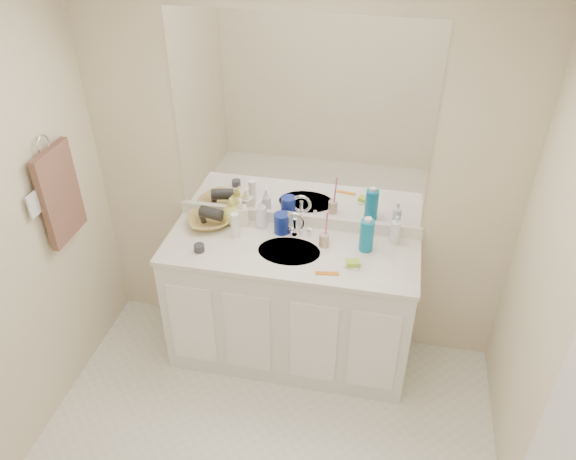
# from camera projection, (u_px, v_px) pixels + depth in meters

# --- Properties ---
(ceiling) EXTENTS (2.60, 2.60, 0.02)m
(ceiling) POSITION_uv_depth(u_px,v_px,m) (219.00, 32.00, 1.62)
(ceiling) COLOR white
(ceiling) RESTS_ON wall_back
(wall_back) EXTENTS (2.60, 0.02, 2.40)m
(wall_back) POSITION_uv_depth(u_px,v_px,m) (299.00, 179.00, 3.35)
(wall_back) COLOR beige
(wall_back) RESTS_ON floor
(vanity_cabinet) EXTENTS (1.50, 0.55, 0.85)m
(vanity_cabinet) POSITION_uv_depth(u_px,v_px,m) (290.00, 307.00, 3.56)
(vanity_cabinet) COLOR silver
(vanity_cabinet) RESTS_ON floor
(countertop) EXTENTS (1.52, 0.57, 0.03)m
(countertop) POSITION_uv_depth(u_px,v_px,m) (290.00, 251.00, 3.31)
(countertop) COLOR white
(countertop) RESTS_ON vanity_cabinet
(backsplash) EXTENTS (1.52, 0.03, 0.08)m
(backsplash) POSITION_uv_depth(u_px,v_px,m) (298.00, 220.00, 3.49)
(backsplash) COLOR white
(backsplash) RESTS_ON countertop
(sink_basin) EXTENTS (0.37, 0.37, 0.02)m
(sink_basin) POSITION_uv_depth(u_px,v_px,m) (289.00, 253.00, 3.30)
(sink_basin) COLOR beige
(sink_basin) RESTS_ON countertop
(faucet) EXTENTS (0.02, 0.02, 0.11)m
(faucet) POSITION_uv_depth(u_px,v_px,m) (295.00, 226.00, 3.40)
(faucet) COLOR silver
(faucet) RESTS_ON countertop
(mirror) EXTENTS (1.48, 0.01, 1.20)m
(mirror) POSITION_uv_depth(u_px,v_px,m) (300.00, 123.00, 3.14)
(mirror) COLOR white
(mirror) RESTS_ON wall_back
(blue_mug) EXTENTS (0.12, 0.12, 0.13)m
(blue_mug) POSITION_uv_depth(u_px,v_px,m) (282.00, 223.00, 3.42)
(blue_mug) COLOR navy
(blue_mug) RESTS_ON countertop
(tan_cup) EXTENTS (0.07, 0.07, 0.08)m
(tan_cup) POSITION_uv_depth(u_px,v_px,m) (324.00, 240.00, 3.31)
(tan_cup) COLOR tan
(tan_cup) RESTS_ON countertop
(toothbrush) EXTENTS (0.02, 0.04, 0.20)m
(toothbrush) POSITION_uv_depth(u_px,v_px,m) (326.00, 225.00, 3.25)
(toothbrush) COLOR #E83D9D
(toothbrush) RESTS_ON tan_cup
(mouthwash_bottle) EXTENTS (0.10, 0.10, 0.20)m
(mouthwash_bottle) POSITION_uv_depth(u_px,v_px,m) (367.00, 236.00, 3.25)
(mouthwash_bottle) COLOR #0C739A
(mouthwash_bottle) RESTS_ON countertop
(clear_pump_bottle) EXTENTS (0.06, 0.06, 0.15)m
(clear_pump_bottle) POSITION_uv_depth(u_px,v_px,m) (395.00, 233.00, 3.31)
(clear_pump_bottle) COLOR white
(clear_pump_bottle) RESTS_ON countertop
(soap_dish) EXTENTS (0.10, 0.09, 0.01)m
(soap_dish) POSITION_uv_depth(u_px,v_px,m) (352.00, 266.00, 3.17)
(soap_dish) COLOR white
(soap_dish) RESTS_ON countertop
(green_soap) EXTENTS (0.09, 0.07, 0.03)m
(green_soap) POSITION_uv_depth(u_px,v_px,m) (353.00, 263.00, 3.16)
(green_soap) COLOR #A1CB31
(green_soap) RESTS_ON soap_dish
(orange_comb) EXTENTS (0.14, 0.05, 0.01)m
(orange_comb) POSITION_uv_depth(u_px,v_px,m) (327.00, 273.00, 3.11)
(orange_comb) COLOR orange
(orange_comb) RESTS_ON countertop
(dark_jar) EXTENTS (0.08, 0.08, 0.04)m
(dark_jar) POSITION_uv_depth(u_px,v_px,m) (199.00, 248.00, 3.28)
(dark_jar) COLOR #2E2E34
(dark_jar) RESTS_ON countertop
(extra_white_bottle) EXTENTS (0.06, 0.06, 0.16)m
(extra_white_bottle) POSITION_uv_depth(u_px,v_px,m) (235.00, 225.00, 3.37)
(extra_white_bottle) COLOR white
(extra_white_bottle) RESTS_ON countertop
(soap_bottle_white) EXTENTS (0.08, 0.08, 0.19)m
(soap_bottle_white) POSITION_uv_depth(u_px,v_px,m) (261.00, 213.00, 3.45)
(soap_bottle_white) COLOR white
(soap_bottle_white) RESTS_ON countertop
(soap_bottle_cream) EXTENTS (0.10, 0.10, 0.18)m
(soap_bottle_cream) POSITION_uv_depth(u_px,v_px,m) (241.00, 212.00, 3.48)
(soap_bottle_cream) COLOR #FDECCE
(soap_bottle_cream) RESTS_ON countertop
(soap_bottle_yellow) EXTENTS (0.17, 0.17, 0.18)m
(soap_bottle_yellow) POSITION_uv_depth(u_px,v_px,m) (232.00, 211.00, 3.49)
(soap_bottle_yellow) COLOR #D0CA51
(soap_bottle_yellow) RESTS_ON countertop
(wicker_basket) EXTENTS (0.34, 0.34, 0.06)m
(wicker_basket) POSITION_uv_depth(u_px,v_px,m) (209.00, 221.00, 3.50)
(wicker_basket) COLOR #B08B46
(wicker_basket) RESTS_ON countertop
(hair_dryer) EXTENTS (0.16, 0.10, 0.07)m
(hair_dryer) POSITION_uv_depth(u_px,v_px,m) (211.00, 213.00, 3.46)
(hair_dryer) COLOR black
(hair_dryer) RESTS_ON wicker_basket
(towel_ring) EXTENTS (0.01, 0.11, 0.11)m
(towel_ring) POSITION_uv_depth(u_px,v_px,m) (43.00, 145.00, 2.94)
(towel_ring) COLOR silver
(towel_ring) RESTS_ON wall_left
(hand_towel) EXTENTS (0.04, 0.32, 0.55)m
(hand_towel) POSITION_uv_depth(u_px,v_px,m) (60.00, 194.00, 3.10)
(hand_towel) COLOR brown
(hand_towel) RESTS_ON towel_ring
(switch_plate) EXTENTS (0.01, 0.08, 0.13)m
(switch_plate) POSITION_uv_depth(u_px,v_px,m) (33.00, 205.00, 2.92)
(switch_plate) COLOR white
(switch_plate) RESTS_ON wall_left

